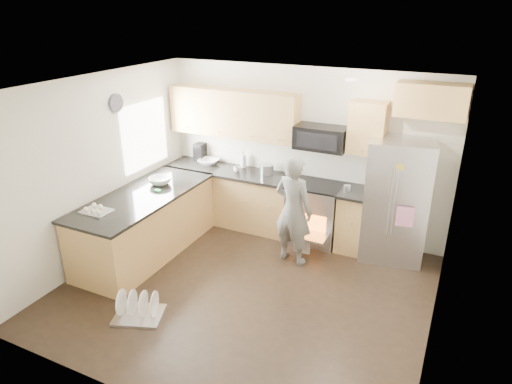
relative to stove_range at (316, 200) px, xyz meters
The scene contains 8 objects.
ground 1.86m from the stove_range, 101.69° to the right, with size 4.50×4.50×0.00m, color black.
room_shell 1.99m from the stove_range, 103.00° to the right, with size 4.54×4.04×2.62m.
back_cabinet_run 0.98m from the stove_range, behind, with size 4.45×0.64×2.50m.
peninsula 2.56m from the stove_range, 145.52° to the right, with size 0.96×2.36×1.03m.
stove_range is the anchor object (origin of this frame).
refrigerator 1.18m from the stove_range, ahead, with size 0.96×0.80×1.76m.
person 0.75m from the stove_range, 96.22° to the right, with size 0.58×0.38×1.58m, color slate.
dish_rack 3.05m from the stove_range, 114.53° to the right, with size 0.67×0.61×0.34m.
Camera 1 is at (2.27, -4.42, 3.45)m, focal length 32.00 mm.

